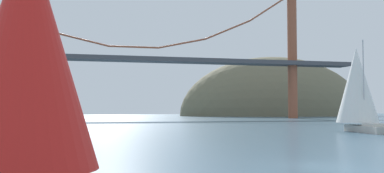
{
  "coord_description": "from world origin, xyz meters",
  "views": [
    {
      "loc": [
        -11.86,
        -20.13,
        3.06
      ],
      "look_at": [
        0.0,
        28.22,
        5.59
      ],
      "focal_mm": 39.49,
      "sensor_mm": 36.0,
      "label": 1
    }
  ],
  "objects_px": {
    "sailboat_red_spinnaker": "(27,56)",
    "channel_buoy": "(68,131)",
    "sailboat_white_mainsail": "(357,87)",
    "sailboat_crimson_sail": "(10,84)"
  },
  "relations": [
    {
      "from": "sailboat_white_mainsail",
      "to": "channel_buoy",
      "type": "distance_m",
      "value": 37.03
    },
    {
      "from": "sailboat_crimson_sail",
      "to": "sailboat_white_mainsail",
      "type": "height_order",
      "value": "sailboat_white_mainsail"
    },
    {
      "from": "sailboat_crimson_sail",
      "to": "sailboat_red_spinnaker",
      "type": "bearing_deg",
      "value": -79.32
    },
    {
      "from": "sailboat_white_mainsail",
      "to": "sailboat_red_spinnaker",
      "type": "bearing_deg",
      "value": -137.55
    },
    {
      "from": "sailboat_red_spinnaker",
      "to": "channel_buoy",
      "type": "height_order",
      "value": "sailboat_red_spinnaker"
    },
    {
      "from": "sailboat_red_spinnaker",
      "to": "sailboat_crimson_sail",
      "type": "bearing_deg",
      "value": 100.68
    },
    {
      "from": "sailboat_white_mainsail",
      "to": "sailboat_red_spinnaker",
      "type": "height_order",
      "value": "sailboat_white_mainsail"
    },
    {
      "from": "sailboat_crimson_sail",
      "to": "sailboat_white_mainsail",
      "type": "distance_m",
      "value": 41.68
    },
    {
      "from": "sailboat_red_spinnaker",
      "to": "channel_buoy",
      "type": "xyz_separation_m",
      "value": [
        -0.25,
        37.11,
        -4.45
      ]
    },
    {
      "from": "sailboat_white_mainsail",
      "to": "sailboat_crimson_sail",
      "type": "bearing_deg",
      "value": -169.8
    }
  ]
}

